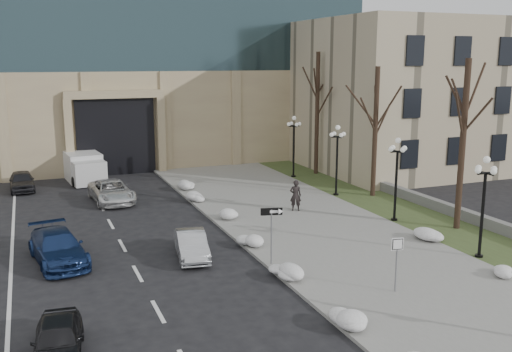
% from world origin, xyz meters
% --- Properties ---
extents(sidewalk, '(9.00, 40.00, 0.12)m').
position_xyz_m(sidewalk, '(3.50, 14.00, 0.06)').
color(sidewalk, gray).
rests_on(sidewalk, ground).
extents(curb, '(0.30, 40.00, 0.14)m').
position_xyz_m(curb, '(-1.00, 14.00, 0.07)').
color(curb, gray).
rests_on(curb, ground).
extents(grass_strip, '(4.00, 40.00, 0.10)m').
position_xyz_m(grass_strip, '(10.00, 14.00, 0.05)').
color(grass_strip, '#394723').
rests_on(grass_strip, ground).
extents(stone_wall, '(0.50, 30.00, 0.70)m').
position_xyz_m(stone_wall, '(12.00, 16.00, 0.35)').
color(stone_wall, slate).
rests_on(stone_wall, ground).
extents(classical_building, '(22.00, 18.12, 12.00)m').
position_xyz_m(classical_building, '(22.00, 27.98, 6.00)').
color(classical_building, tan).
rests_on(classical_building, ground).
extents(car_a, '(1.85, 3.76, 1.24)m').
position_xyz_m(car_a, '(-10.02, 3.87, 0.62)').
color(car_a, black).
rests_on(car_a, ground).
extents(car_b, '(1.85, 3.88, 1.23)m').
position_xyz_m(car_b, '(-3.82, 11.08, 0.61)').
color(car_b, '#AAADB2').
rests_on(car_b, ground).
extents(car_c, '(2.70, 5.14, 1.42)m').
position_xyz_m(car_c, '(-9.52, 12.67, 0.71)').
color(car_c, navy).
rests_on(car_c, ground).
extents(car_d, '(2.65, 5.12, 1.38)m').
position_xyz_m(car_d, '(-5.70, 23.08, 0.69)').
color(car_d, silver).
rests_on(car_d, ground).
extents(car_e, '(1.72, 4.00, 1.35)m').
position_xyz_m(car_e, '(-11.00, 28.73, 0.67)').
color(car_e, '#2A2B2F').
rests_on(car_e, ground).
extents(pedestrian, '(0.80, 0.68, 1.84)m').
position_xyz_m(pedestrian, '(4.04, 16.37, 1.04)').
color(pedestrian, black).
rests_on(pedestrian, sidewalk).
extents(box_truck, '(2.93, 6.84, 2.11)m').
position_xyz_m(box_truck, '(-6.75, 30.92, 1.02)').
color(box_truck, silver).
rests_on(box_truck, ground).
extents(one_way_sign, '(0.99, 0.41, 2.67)m').
position_xyz_m(one_way_sign, '(-0.74, 8.56, 2.21)').
color(one_way_sign, slate).
rests_on(one_way_sign, ground).
extents(keep_sign, '(0.49, 0.12, 2.28)m').
position_xyz_m(keep_sign, '(2.36, 4.09, 1.68)').
color(keep_sign, slate).
rests_on(keep_sign, ground).
extents(snow_clump_b, '(1.10, 1.60, 0.36)m').
position_xyz_m(snow_clump_b, '(-0.67, 2.11, 0.30)').
color(snow_clump_b, white).
rests_on(snow_clump_b, sidewalk).
extents(snow_clump_c, '(1.10, 1.60, 0.36)m').
position_xyz_m(snow_clump_c, '(-0.78, 7.11, 0.30)').
color(snow_clump_c, white).
rests_on(snow_clump_c, sidewalk).
extents(snow_clump_d, '(1.10, 1.60, 0.36)m').
position_xyz_m(snow_clump_d, '(-0.82, 11.25, 0.30)').
color(snow_clump_d, white).
rests_on(snow_clump_d, sidewalk).
extents(snow_clump_e, '(1.10, 1.60, 0.36)m').
position_xyz_m(snow_clump_e, '(-0.35, 16.15, 0.30)').
color(snow_clump_e, white).
rests_on(snow_clump_e, sidewalk).
extents(snow_clump_f, '(1.10, 1.60, 0.36)m').
position_xyz_m(snow_clump_f, '(-0.53, 20.57, 0.30)').
color(snow_clump_f, white).
rests_on(snow_clump_f, sidewalk).
extents(snow_clump_g, '(1.10, 1.60, 0.36)m').
position_xyz_m(snow_clump_g, '(-0.47, 24.63, 0.30)').
color(snow_clump_g, white).
rests_on(snow_clump_g, sidewalk).
extents(snow_clump_h, '(1.10, 1.60, 0.36)m').
position_xyz_m(snow_clump_h, '(7.46, 3.50, 0.30)').
color(snow_clump_h, white).
rests_on(snow_clump_h, sidewalk).
extents(snow_clump_i, '(1.10, 1.60, 0.36)m').
position_xyz_m(snow_clump_i, '(7.57, 8.53, 0.30)').
color(snow_clump_i, white).
rests_on(snow_clump_i, sidewalk).
extents(lamppost_a, '(1.18, 1.18, 4.76)m').
position_xyz_m(lamppost_a, '(8.30, 6.00, 3.07)').
color(lamppost_a, black).
rests_on(lamppost_a, ground).
extents(lamppost_b, '(1.18, 1.18, 4.76)m').
position_xyz_m(lamppost_b, '(8.30, 12.50, 3.07)').
color(lamppost_b, black).
rests_on(lamppost_b, ground).
extents(lamppost_c, '(1.18, 1.18, 4.76)m').
position_xyz_m(lamppost_c, '(8.30, 19.00, 3.07)').
color(lamppost_c, black).
rests_on(lamppost_c, ground).
extents(lamppost_d, '(1.18, 1.18, 4.76)m').
position_xyz_m(lamppost_d, '(8.30, 25.50, 3.07)').
color(lamppost_d, black).
rests_on(lamppost_d, ground).
extents(tree_near, '(3.20, 3.20, 9.00)m').
position_xyz_m(tree_near, '(10.50, 10.00, 5.83)').
color(tree_near, black).
rests_on(tree_near, ground).
extents(tree_mid, '(3.20, 3.20, 8.50)m').
position_xyz_m(tree_mid, '(10.50, 18.00, 5.50)').
color(tree_mid, black).
rests_on(tree_mid, ground).
extents(tree_far, '(3.20, 3.20, 9.50)m').
position_xyz_m(tree_far, '(10.50, 26.00, 6.15)').
color(tree_far, black).
rests_on(tree_far, ground).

